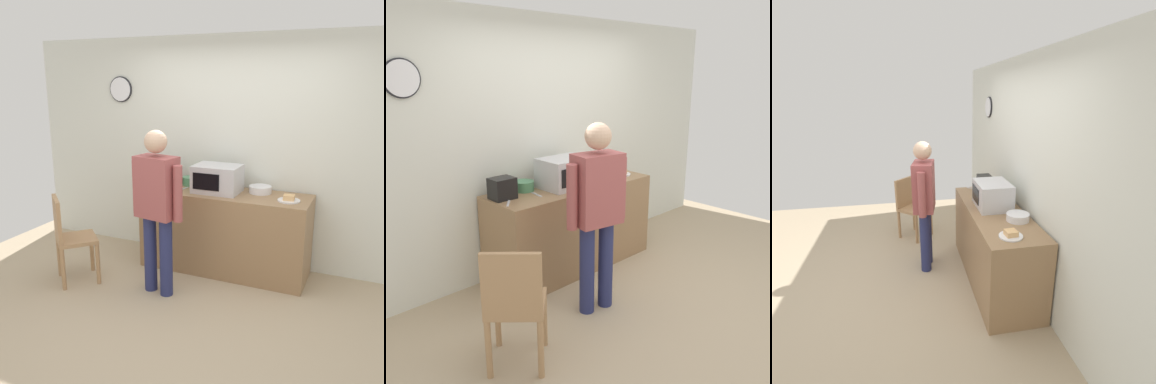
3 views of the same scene
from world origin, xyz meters
The scene contains 12 objects.
ground_plane centered at (0.00, 0.00, 0.00)m, with size 6.00×6.00×0.00m, color tan.
back_wall centered at (0.00, 1.60, 1.30)m, with size 5.40×0.13×2.60m.
kitchen_counter centered at (0.00, 1.22, 0.45)m, with size 1.85×0.62×0.91m, color #93704C.
microwave centered at (-0.09, 1.21, 1.06)m, with size 0.50×0.39×0.30m.
sandwich_plate centered at (0.71, 1.16, 0.93)m, with size 0.23×0.23×0.07m.
salad_bowl centered at (-0.49, 1.38, 0.96)m, with size 0.20×0.20×0.10m, color #4C8E60.
cereal_bowl centered at (0.35, 1.36, 0.95)m, with size 0.24×0.24×0.08m, color white.
toaster centered at (-0.79, 1.30, 1.01)m, with size 0.22×0.18×0.20m, color black.
fork_utensil centered at (-0.84, 1.14, 0.91)m, with size 0.17×0.02×0.01m, color silver.
spoon_utensil centered at (-0.49, 1.18, 0.91)m, with size 0.17×0.02×0.01m, color silver.
person_standing centered at (-0.43, 0.44, 0.97)m, with size 0.58×0.31×1.66m.
wooden_chair centered at (-1.40, 0.27, 0.52)m, with size 0.57×0.57×0.94m.
Camera 1 is at (1.49, -3.05, 2.12)m, focal length 39.77 mm.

